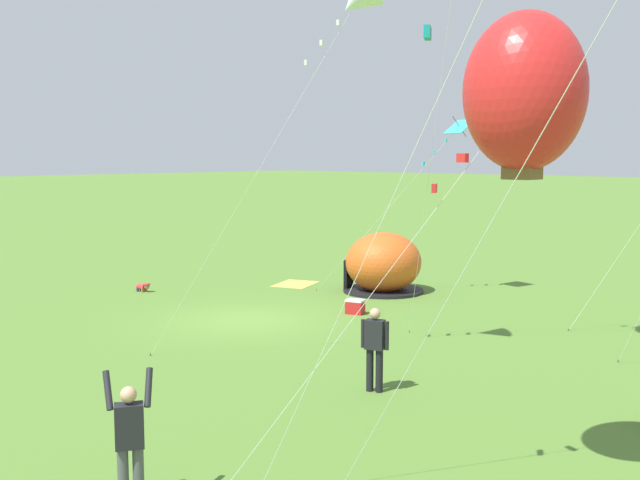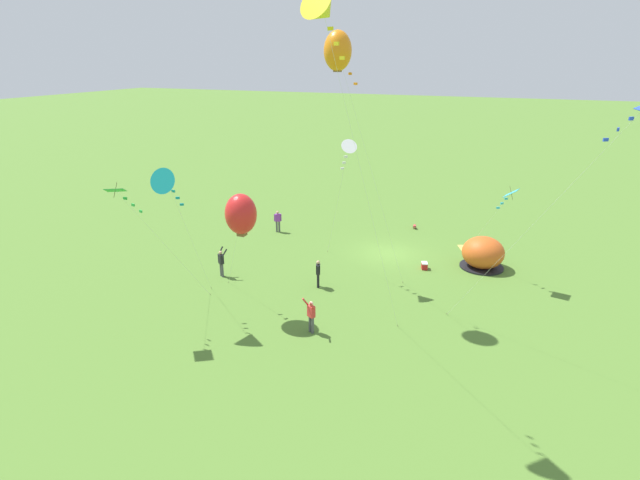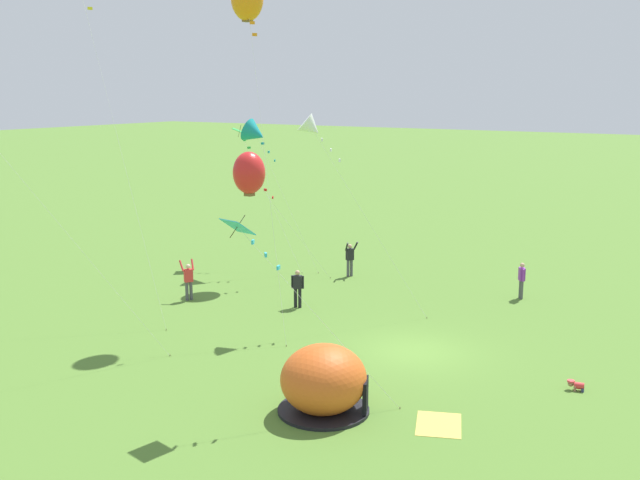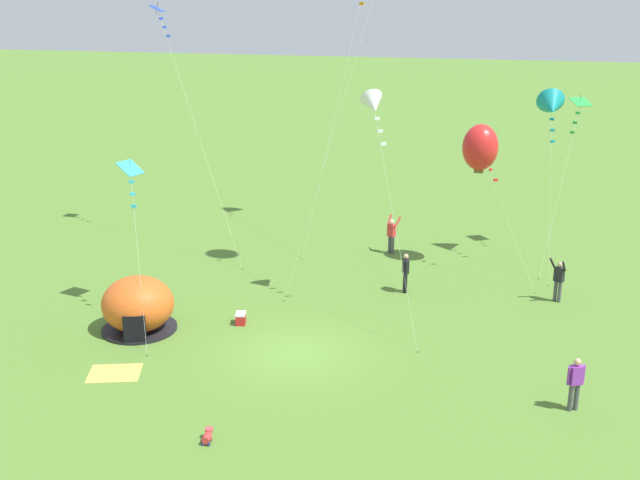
# 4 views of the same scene
# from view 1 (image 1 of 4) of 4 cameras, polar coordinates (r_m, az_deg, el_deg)

# --- Properties ---
(ground_plane) EXTENTS (300.00, 300.00, 0.00)m
(ground_plane) POSITION_cam_1_polar(r_m,az_deg,el_deg) (21.95, -5.75, -6.09)
(ground_plane) COLOR #517A2D
(popup_tent) EXTENTS (2.81, 2.81, 2.10)m
(popup_tent) POSITION_cam_1_polar(r_m,az_deg,el_deg) (26.19, 4.84, -1.81)
(popup_tent) COLOR #D8591E
(popup_tent) RESTS_ON ground
(picnic_blanket) EXTENTS (2.06, 1.83, 0.01)m
(picnic_blanket) POSITION_cam_1_polar(r_m,az_deg,el_deg) (27.82, -1.88, -3.37)
(picnic_blanket) COLOR gold
(picnic_blanket) RESTS_ON ground
(cooler_box) EXTENTS (0.51, 0.62, 0.44)m
(cooler_box) POSITION_cam_1_polar(r_m,az_deg,el_deg) (22.67, 2.69, -5.09)
(cooler_box) COLOR red
(cooler_box) RESTS_ON ground
(toddler_crawling) EXTENTS (0.31, 0.55, 0.32)m
(toddler_crawling) POSITION_cam_1_polar(r_m,az_deg,el_deg) (26.98, -13.30, -3.48)
(toddler_crawling) COLOR red
(toddler_crawling) RESTS_ON ground
(person_near_tent) EXTENTS (0.36, 0.56, 1.72)m
(person_near_tent) POSITION_cam_1_polar(r_m,az_deg,el_deg) (15.25, 4.20, -7.98)
(person_near_tent) COLOR black
(person_near_tent) RESTS_ON ground
(person_arms_raised) EXTENTS (0.72, 0.66, 1.89)m
(person_arms_raised) POSITION_cam_1_polar(r_m,az_deg,el_deg) (10.66, -14.29, -14.46)
(person_arms_raised) COLOR #4C4C51
(person_arms_raised) RESTS_ON ground
(kite_cyan) EXTENTS (3.07, 4.60, 6.06)m
(kite_cyan) POSITION_cam_1_polar(r_m,az_deg,el_deg) (25.65, 10.06, 7.96)
(kite_cyan) COLOR silver
(kite_cyan) RESTS_ON ground
(kite_red) EXTENTS (3.76, 3.76, 6.65)m
(kite_red) POSITION_cam_1_polar(r_m,az_deg,el_deg) (10.34, 15.32, 10.80)
(kite_red) COLOR silver
(kite_red) RESTS_ON ground
(kite_white) EXTENTS (3.46, 4.84, 8.70)m
(kite_white) POSITION_cam_1_polar(r_m,az_deg,el_deg) (16.99, 2.88, 17.81)
(kite_white) COLOR silver
(kite_white) RESTS_ON ground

